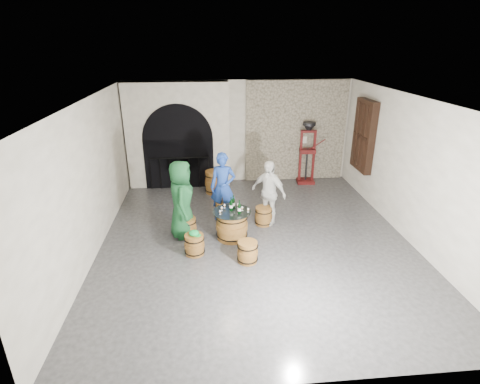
{
  "coord_description": "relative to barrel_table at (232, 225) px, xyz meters",
  "views": [
    {
      "loc": [
        -1.06,
        -7.6,
        4.31
      ],
      "look_at": [
        -0.32,
        0.35,
        1.05
      ],
      "focal_mm": 28.0,
      "sensor_mm": 36.0,
      "label": 1
    }
  ],
  "objects": [
    {
      "name": "corking_press",
      "position": [
        2.64,
        3.45,
        0.81
      ],
      "size": [
        0.82,
        0.48,
        1.97
      ],
      "rotation": [
        0.0,
        0.0,
        -0.09
      ],
      "color": "#4D0F0C",
      "rests_on": "ground"
    },
    {
      "name": "tasting_glass_c",
      "position": [
        -0.15,
        0.19,
        0.4
      ],
      "size": [
        0.05,
        0.05,
        0.1
      ],
      "primitive_type": null,
      "color": "#AA6521",
      "rests_on": "barrel_table"
    },
    {
      "name": "barrel_table",
      "position": [
        0.0,
        0.0,
        0.0
      ],
      "size": [
        0.89,
        0.89,
        0.69
      ],
      "color": "brown",
      "rests_on": "ground"
    },
    {
      "name": "side_barrel",
      "position": [
        -0.35,
        2.85,
        0.0
      ],
      "size": [
        0.52,
        0.52,
        0.7
      ],
      "rotation": [
        0.0,
        0.0,
        -0.16
      ],
      "color": "brown",
      "rests_on": "ground"
    },
    {
      "name": "barrel_stool_far",
      "position": [
        -0.14,
        1.05,
        -0.11
      ],
      "size": [
        0.44,
        0.44,
        0.46
      ],
      "color": "brown",
      "rests_on": "ground"
    },
    {
      "name": "tasting_glass_b",
      "position": [
        0.24,
        0.02,
        0.4
      ],
      "size": [
        0.05,
        0.05,
        0.1
      ],
      "primitive_type": null,
      "color": "#AA6521",
      "rests_on": "barrel_table"
    },
    {
      "name": "person_green",
      "position": [
        -1.13,
        0.23,
        0.58
      ],
      "size": [
        0.6,
        0.91,
        1.85
      ],
      "primitive_type": "imported",
      "rotation": [
        0.0,
        0.0,
        1.58
      ],
      "color": "#134522",
      "rests_on": "ground"
    },
    {
      "name": "barrel_stool_left",
      "position": [
        -1.04,
        0.21,
        -0.11
      ],
      "size": [
        0.44,
        0.44,
        0.46
      ],
      "color": "brown",
      "rests_on": "ground"
    },
    {
      "name": "stone_facing_panel",
      "position": [
        2.33,
        3.85,
        1.26
      ],
      "size": [
        3.2,
        0.12,
        3.18
      ],
      "primitive_type": "cube",
      "color": "gray",
      "rests_on": "ground"
    },
    {
      "name": "wall_right",
      "position": [
        4.03,
        -0.09,
        1.26
      ],
      "size": [
        0.0,
        8.0,
        8.0
      ],
      "primitive_type": "plane",
      "rotation": [
        1.57,
        0.0,
        -1.57
      ],
      "color": "beige",
      "rests_on": "ground"
    },
    {
      "name": "wine_bottle_left",
      "position": [
        -0.01,
        0.06,
        0.48
      ],
      "size": [
        0.08,
        0.08,
        0.32
      ],
      "color": "black",
      "rests_on": "barrel_table"
    },
    {
      "name": "tasting_glass_e",
      "position": [
        0.37,
        -0.08,
        0.4
      ],
      "size": [
        0.05,
        0.05,
        0.1
      ],
      "primitive_type": null,
      "color": "#AA6521",
      "rests_on": "barrel_table"
    },
    {
      "name": "person_white",
      "position": [
        0.96,
        0.73,
        0.48
      ],
      "size": [
        0.98,
        0.94,
        1.64
      ],
      "primitive_type": "imported",
      "rotation": [
        0.0,
        0.0,
        -0.74
      ],
      "color": "silver",
      "rests_on": "ground"
    },
    {
      "name": "green_cap",
      "position": [
        -0.85,
        -0.63,
        0.17
      ],
      "size": [
        0.26,
        0.21,
        0.12
      ],
      "color": "#0D9038",
      "rests_on": "barrel_stool_near_left"
    },
    {
      "name": "person_blue",
      "position": [
        -0.14,
        1.06,
        0.54
      ],
      "size": [
        0.71,
        0.53,
        1.76
      ],
      "primitive_type": "imported",
      "rotation": [
        0.0,
        0.0,
        -0.18
      ],
      "color": "#1B3B94",
      "rests_on": "ground"
    },
    {
      "name": "wall_back",
      "position": [
        0.53,
        3.91,
        1.26
      ],
      "size": [
        8.0,
        0.0,
        8.0
      ],
      "primitive_type": "plane",
      "rotation": [
        1.57,
        0.0,
        0.0
      ],
      "color": "beige",
      "rests_on": "ground"
    },
    {
      "name": "tasting_glass_a",
      "position": [
        -0.27,
        -0.14,
        0.4
      ],
      "size": [
        0.05,
        0.05,
        0.1
      ],
      "primitive_type": null,
      "color": "#AA6521",
      "rests_on": "barrel_table"
    },
    {
      "name": "tasting_glass_d",
      "position": [
        0.16,
        0.19,
        0.4
      ],
      "size": [
        0.05,
        0.05,
        0.1
      ],
      "primitive_type": null,
      "color": "#AA6521",
      "rests_on": "barrel_table"
    },
    {
      "name": "wine_bottle_right",
      "position": [
        0.05,
        0.18,
        0.48
      ],
      "size": [
        0.08,
        0.08,
        0.32
      ],
      "color": "black",
      "rests_on": "barrel_table"
    },
    {
      "name": "arched_opening",
      "position": [
        -1.37,
        3.65,
        1.24
      ],
      "size": [
        3.1,
        0.6,
        3.19
      ],
      "color": "beige",
      "rests_on": "ground"
    },
    {
      "name": "wall_front",
      "position": [
        0.53,
        -4.09,
        1.26
      ],
      "size": [
        8.0,
        0.0,
        8.0
      ],
      "primitive_type": "plane",
      "rotation": [
        -1.57,
        0.0,
        0.0
      ],
      "color": "beige",
      "rests_on": "ground"
    },
    {
      "name": "wall_left",
      "position": [
        -2.97,
        -0.09,
        1.26
      ],
      "size": [
        0.0,
        8.0,
        8.0
      ],
      "primitive_type": "plane",
      "rotation": [
        1.57,
        0.0,
        1.57
      ],
      "color": "beige",
      "rests_on": "ground"
    },
    {
      "name": "barrel_stool_near_left",
      "position": [
        -0.85,
        -0.62,
        -0.11
      ],
      "size": [
        0.44,
        0.44,
        0.46
      ],
      "color": "brown",
      "rests_on": "ground"
    },
    {
      "name": "ceiling",
      "position": [
        0.53,
        -0.09,
        2.86
      ],
      "size": [
        8.0,
        8.0,
        0.0
      ],
      "primitive_type": "plane",
      "rotation": [
        3.14,
        0.0,
        0.0
      ],
      "color": "beige",
      "rests_on": "wall_back"
    },
    {
      "name": "control_box",
      "position": [
        2.58,
        3.77,
        1.01
      ],
      "size": [
        0.18,
        0.1,
        0.22
      ],
      "primitive_type": "cube",
      "color": "silver",
      "rests_on": "wall_back"
    },
    {
      "name": "barrel_stool_right",
      "position": [
        0.84,
        0.64,
        -0.11
      ],
      "size": [
        0.44,
        0.44,
        0.46
      ],
      "color": "brown",
      "rests_on": "ground"
    },
    {
      "name": "shuttered_window",
      "position": [
        3.91,
        2.31,
        1.46
      ],
      "size": [
        0.23,
        1.1,
        2.0
      ],
      "color": "black",
      "rests_on": "wall_right"
    },
    {
      "name": "wine_bottle_center",
      "position": [
        0.16,
        -0.12,
        0.48
      ],
      "size": [
        0.08,
        0.08,
        0.32
      ],
      "color": "black",
      "rests_on": "barrel_table"
    },
    {
      "name": "tasting_glass_f",
      "position": [
        -0.22,
        0.05,
        0.4
      ],
      "size": [
        0.05,
        0.05,
        0.1
      ],
      "primitive_type": null,
      "color": "#AA6521",
      "rests_on": "barrel_table"
    },
    {
      "name": "barrel_stool_near_right",
      "position": [
        0.25,
        -1.03,
        -0.11
      ],
      "size": [
        0.44,
        0.44,
        0.46
      ],
      "color": "brown",
      "rests_on": "ground"
    },
    {
      "name": "ground",
      "position": [
        0.53,
        -0.09,
        -0.34
      ],
      "size": [
        8.0,
        8.0,
        0.0
      ],
      "primitive_type": "plane",
      "color": "#2C2C2E",
      "rests_on": "ground"
    }
  ]
}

